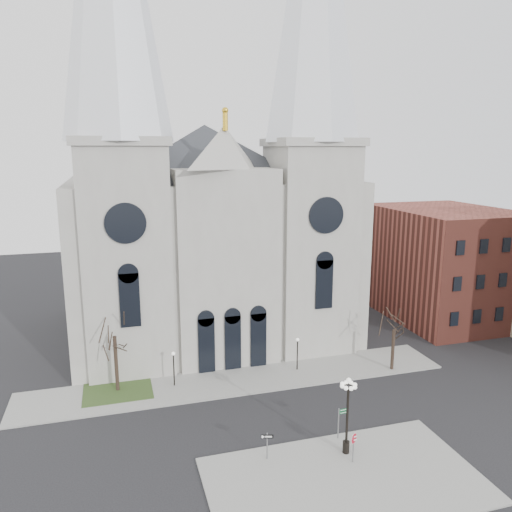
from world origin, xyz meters
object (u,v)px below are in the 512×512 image
object	(u,v)px
one_way_sign	(267,441)
street_name_sign	(339,421)
stop_sign	(354,441)
globe_lamp	(348,406)

from	to	relation	value
one_way_sign	street_name_sign	bearing A→B (deg)	25.41
stop_sign	globe_lamp	xyz separation A→B (m)	(0.04, 1.14, 2.00)
street_name_sign	globe_lamp	bearing A→B (deg)	-105.74
street_name_sign	one_way_sign	bearing A→B (deg)	-175.98
stop_sign	street_name_sign	bearing A→B (deg)	70.02
globe_lamp	street_name_sign	bearing A→B (deg)	79.46
stop_sign	one_way_sign	xyz separation A→B (m)	(-5.56, 2.02, -0.25)
stop_sign	one_way_sign	world-z (taller)	stop_sign
one_way_sign	stop_sign	bearing A→B (deg)	-3.78
stop_sign	one_way_sign	size ratio (longest dim) A/B	1.13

